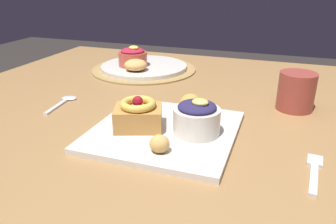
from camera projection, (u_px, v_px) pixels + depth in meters
The scene contains 13 objects.
dining_table at pixel (179, 134), 0.88m from camera, with size 1.28×1.04×0.73m.
woven_placemat at pixel (144, 69), 1.12m from camera, with size 0.35×0.35×0.01m, color #997A47.
front_plate at pixel (165, 131), 0.67m from camera, with size 0.28×0.28×0.01m, color silver.
cake_slice at pixel (138, 115), 0.66m from camera, with size 0.11×0.10×0.07m.
berry_ramekin at pixel (197, 118), 0.64m from camera, with size 0.09×0.09×0.07m.
fritter_front at pixel (190, 105), 0.73m from camera, with size 0.05×0.05×0.05m, color gold.
fritter_middle at pixel (159, 144), 0.58m from camera, with size 0.04×0.03×0.03m, color tan.
back_plate at pixel (144, 67), 1.12m from camera, with size 0.29×0.29×0.01m, color silver.
back_ramekin at pixel (133, 57), 1.10m from camera, with size 0.09×0.09×0.07m.
back_pastry at pixel (136, 65), 1.05m from camera, with size 0.07×0.07×0.04m, color tan.
fork at pixel (314, 171), 0.55m from camera, with size 0.03×0.13×0.00m.
spoon at pixel (64, 102), 0.84m from camera, with size 0.04×0.13×0.00m.
coffee_mug at pixel (296, 91), 0.78m from camera, with size 0.09×0.09×0.09m, color #993D33.
Camera 1 is at (0.23, -0.75, 1.03)m, focal length 35.53 mm.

